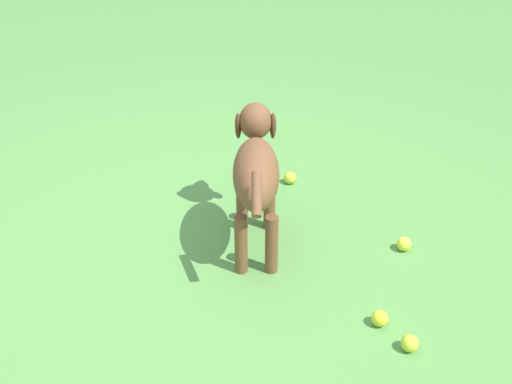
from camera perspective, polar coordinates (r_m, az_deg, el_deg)
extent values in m
plane|color=#548C42|center=(2.86, -5.87, -5.48)|extent=(14.00, 14.00, 0.00)
ellipsoid|color=brown|center=(2.66, 0.00, 1.76)|extent=(0.48, 0.53, 0.23)
cylinder|color=brown|center=(2.93, -1.30, -0.99)|extent=(0.06, 0.06, 0.28)
cylinder|color=brown|center=(2.93, 1.25, -0.98)|extent=(0.06, 0.06, 0.28)
cylinder|color=brown|center=(2.65, -1.39, -4.87)|extent=(0.06, 0.06, 0.28)
cylinder|color=brown|center=(2.65, 1.44, -4.86)|extent=(0.06, 0.06, 0.28)
ellipsoid|color=brown|center=(2.89, -0.05, 6.58)|extent=(0.23, 0.23, 0.17)
ellipsoid|color=#472B19|center=(2.97, -0.05, 6.81)|extent=(0.13, 0.14, 0.07)
sphere|color=black|center=(3.02, -0.06, 7.24)|extent=(0.03, 0.03, 0.03)
ellipsoid|color=#472B19|center=(2.89, -1.66, 6.11)|extent=(0.06, 0.07, 0.13)
ellipsoid|color=#472B19|center=(2.89, 1.57, 6.12)|extent=(0.06, 0.07, 0.13)
cylinder|color=brown|center=(2.33, 0.06, -0.23)|extent=(0.14, 0.16, 0.14)
sphere|color=#CED42A|center=(2.50, 11.35, -11.35)|extent=(0.07, 0.07, 0.07)
sphere|color=#C9D331|center=(3.36, 3.16, 1.31)|extent=(0.07, 0.07, 0.07)
sphere|color=#D2DF3A|center=(2.92, 13.50, -4.69)|extent=(0.07, 0.07, 0.07)
sphere|color=#C2D433|center=(2.42, 14.00, -13.39)|extent=(0.07, 0.07, 0.07)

